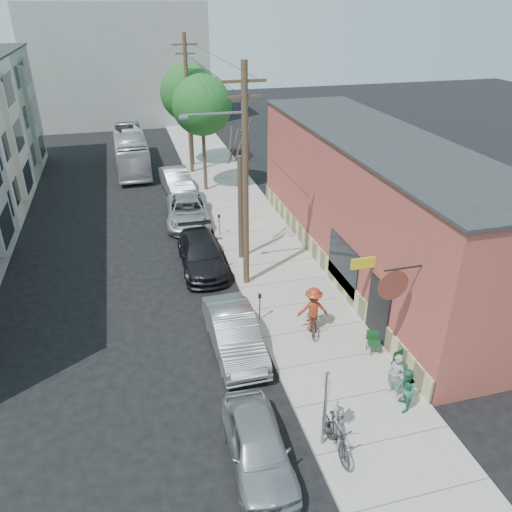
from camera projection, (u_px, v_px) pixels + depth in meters
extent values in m
plane|color=black|center=(213.00, 349.00, 19.63)|extent=(120.00, 120.00, 0.00)
cube|color=#A9A69D|center=(249.00, 226.00, 29.99)|extent=(4.50, 58.00, 0.15)
cube|color=#9D433A|center=(373.00, 205.00, 24.47)|extent=(5.00, 20.00, 6.50)
cube|color=#2B2B2D|center=(380.00, 138.00, 22.94)|extent=(5.20, 20.20, 0.12)
cube|color=#CCC27F|center=(321.00, 259.00, 25.14)|extent=(0.10, 20.00, 1.10)
cube|color=black|center=(378.00, 311.00, 19.65)|extent=(0.10, 1.60, 2.60)
cube|color=black|center=(343.00, 264.00, 22.51)|extent=(0.08, 3.00, 2.20)
cylinder|color=brown|center=(393.00, 285.00, 16.35)|extent=(1.10, 0.06, 1.10)
cube|color=yellow|center=(363.00, 263.00, 19.39)|extent=(1.00, 0.08, 0.45)
cube|color=beige|center=(10.00, 139.00, 30.87)|extent=(1.10, 3.20, 7.00)
cube|color=gray|center=(28.00, 113.00, 37.73)|extent=(1.10, 3.20, 7.00)
cube|color=#999A95|center=(119.00, 64.00, 52.40)|extent=(18.00, 8.00, 12.00)
cube|color=slate|center=(325.00, 409.00, 14.64)|extent=(0.07, 0.07, 2.80)
cube|color=silver|center=(327.00, 383.00, 14.18)|extent=(0.02, 0.45, 0.60)
cylinder|color=slate|center=(260.00, 308.00, 20.93)|extent=(0.06, 0.06, 1.10)
cylinder|color=black|center=(260.00, 296.00, 20.65)|extent=(0.14, 0.14, 0.18)
cylinder|color=slate|center=(219.00, 226.00, 28.43)|extent=(0.06, 0.06, 1.10)
cylinder|color=black|center=(219.00, 216.00, 28.16)|extent=(0.14, 0.14, 0.18)
cylinder|color=#503A28|center=(245.00, 182.00, 21.63)|extent=(0.28, 0.28, 10.00)
cube|color=#503A28|center=(244.00, 81.00, 19.69)|extent=(1.80, 0.12, 0.12)
cube|color=#503A28|center=(244.00, 97.00, 19.97)|extent=(1.40, 0.10, 0.10)
cylinder|color=slate|center=(183.00, 118.00, 19.72)|extent=(0.35, 0.24, 0.24)
cylinder|color=#503A28|center=(188.00, 106.00, 36.80)|extent=(0.28, 0.28, 10.00)
cube|color=#503A28|center=(184.00, 44.00, 34.86)|extent=(1.80, 0.12, 0.12)
cube|color=#503A28|center=(185.00, 54.00, 35.14)|extent=(1.40, 0.10, 0.10)
cylinder|color=#44392C|center=(240.00, 209.00, 24.99)|extent=(0.24, 0.24, 5.43)
cylinder|color=#44392C|center=(204.00, 151.00, 34.24)|extent=(0.24, 0.24, 5.47)
sphere|color=#226123|center=(202.00, 105.00, 32.82)|extent=(3.96, 3.96, 3.96)
cylinder|color=#44392C|center=(191.00, 132.00, 39.50)|extent=(0.24, 0.24, 5.31)
sphere|color=#226123|center=(189.00, 93.00, 38.12)|extent=(4.40, 4.40, 4.40)
imported|color=gray|center=(396.00, 376.00, 16.79)|extent=(0.61, 0.71, 1.64)
imported|color=#2C6E54|center=(405.00, 390.00, 16.19)|extent=(0.81, 0.92, 1.61)
imported|color=maroon|center=(313.00, 309.00, 20.08)|extent=(1.35, 0.91, 1.94)
imported|color=black|center=(312.00, 319.00, 20.30)|extent=(1.15, 2.05, 1.02)
imported|color=black|center=(336.00, 436.00, 14.78)|extent=(0.59, 2.01, 1.20)
imported|color=slate|center=(339.00, 420.00, 15.46)|extent=(1.28, 1.95, 0.97)
imported|color=#9CA0A3|center=(258.00, 446.00, 14.47)|extent=(1.82, 4.27, 1.44)
imported|color=#9C9FA3|center=(234.00, 333.00, 19.21)|extent=(1.74, 4.86, 1.59)
imported|color=black|center=(202.00, 254.00, 25.17)|extent=(2.23, 5.29, 1.52)
imported|color=#B3B9BC|center=(188.00, 211.00, 30.21)|extent=(3.04, 5.66, 1.51)
imported|color=#999BA0|center=(177.00, 181.00, 35.05)|extent=(2.13, 5.03, 1.61)
imported|color=white|center=(131.00, 150.00, 39.79)|extent=(2.50, 10.17, 2.83)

